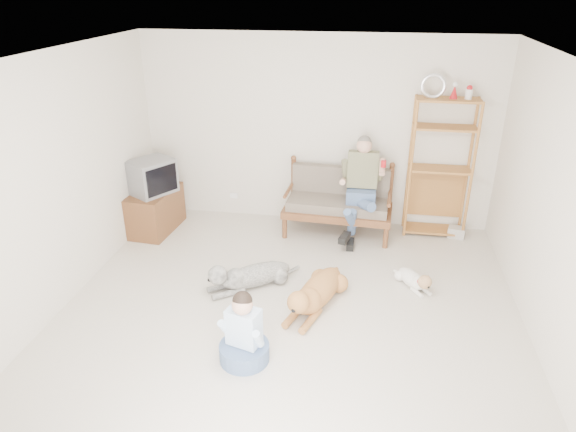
% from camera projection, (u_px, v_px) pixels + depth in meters
% --- Properties ---
extents(floor, '(5.50, 5.50, 0.00)m').
position_uv_depth(floor, '(285.00, 329.00, 5.37)').
color(floor, silver).
rests_on(floor, ground).
extents(ceiling, '(5.50, 5.50, 0.00)m').
position_uv_depth(ceiling, '(284.00, 63.00, 4.23)').
color(ceiling, white).
rests_on(ceiling, ground).
extents(wall_back, '(5.00, 0.00, 5.00)m').
position_uv_depth(wall_back, '(316.00, 132.00, 7.26)').
color(wall_back, beige).
rests_on(wall_back, ground).
extents(wall_left, '(0.00, 5.50, 5.50)m').
position_uv_depth(wall_left, '(40.00, 195.00, 5.16)').
color(wall_left, beige).
rests_on(wall_left, ground).
extents(wall_right, '(0.00, 5.50, 5.50)m').
position_uv_depth(wall_right, '(569.00, 231.00, 4.44)').
color(wall_right, beige).
rests_on(wall_right, ground).
extents(loveseat, '(1.54, 0.78, 0.95)m').
position_uv_depth(loveseat, '(338.00, 200.00, 7.24)').
color(loveseat, brown).
rests_on(loveseat, ground).
extents(man, '(0.54, 0.78, 1.26)m').
position_uv_depth(man, '(359.00, 196.00, 6.94)').
color(man, '#556B9C').
rests_on(man, loveseat).
extents(etagere, '(0.86, 0.38, 2.24)m').
position_uv_depth(etagere, '(440.00, 167.00, 6.99)').
color(etagere, '#A16532').
rests_on(etagere, ground).
extents(book_stack, '(0.27, 0.22, 0.15)m').
position_uv_depth(book_stack, '(457.00, 232.00, 7.25)').
color(book_stack, silver).
rests_on(book_stack, ground).
extents(tv_stand, '(0.58, 0.94, 0.60)m').
position_uv_depth(tv_stand, '(155.00, 210.00, 7.37)').
color(tv_stand, brown).
rests_on(tv_stand, ground).
extents(crt_tv, '(0.69, 0.72, 0.47)m').
position_uv_depth(crt_tv, '(152.00, 177.00, 7.10)').
color(crt_tv, slate).
rests_on(crt_tv, tv_stand).
extents(wall_outlet, '(0.12, 0.02, 0.08)m').
position_uv_depth(wall_outlet, '(234.00, 196.00, 7.87)').
color(wall_outlet, white).
rests_on(wall_outlet, ground).
extents(golden_retriever, '(0.63, 1.34, 0.42)m').
position_uv_depth(golden_retriever, '(315.00, 293.00, 5.67)').
color(golden_retriever, '#B4703E').
rests_on(golden_retriever, ground).
extents(shaggy_dog, '(1.03, 0.84, 0.37)m').
position_uv_depth(shaggy_dog, '(248.00, 276.00, 6.04)').
color(shaggy_dog, silver).
rests_on(shaggy_dog, ground).
extents(terrier, '(0.43, 0.59, 0.25)m').
position_uv_depth(terrier, '(415.00, 280.00, 6.04)').
color(terrier, white).
rests_on(terrier, ground).
extents(child, '(0.48, 0.48, 0.76)m').
position_uv_depth(child, '(244.00, 336.00, 4.83)').
color(child, '#556B9C').
rests_on(child, ground).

